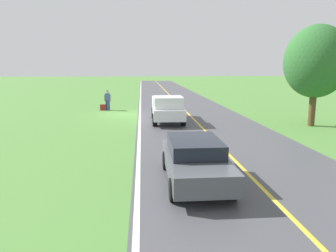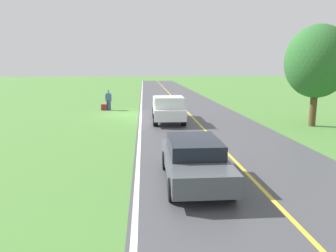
{
  "view_description": "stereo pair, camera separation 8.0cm",
  "coord_description": "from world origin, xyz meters",
  "px_view_note": "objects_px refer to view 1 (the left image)",
  "views": [
    {
      "loc": [
        -1.22,
        24.87,
        3.73
      ],
      "look_at": [
        -2.36,
        11.33,
        1.14
      ],
      "focal_mm": 33.39,
      "sensor_mm": 36.0,
      "label": 1
    },
    {
      "loc": [
        -1.3,
        24.88,
        3.73
      ],
      "look_at": [
        -2.36,
        11.33,
        1.14
      ],
      "focal_mm": 33.39,
      "sensor_mm": 36.0,
      "label": 2
    }
  ],
  "objects_px": {
    "suitcase_carried": "(103,107)",
    "sedan_ahead_same_lane": "(195,159)",
    "tree_far_side_near": "(316,62)",
    "pickup_truck_passing": "(167,108)",
    "hitchhiker_walking": "(108,99)"
  },
  "relations": [
    {
      "from": "tree_far_side_near",
      "to": "sedan_ahead_same_lane",
      "type": "xyz_separation_m",
      "value": [
        9.08,
        9.16,
        -3.27
      ]
    },
    {
      "from": "suitcase_carried",
      "to": "pickup_truck_passing",
      "type": "distance_m",
      "value": 8.14
    },
    {
      "from": "suitcase_carried",
      "to": "sedan_ahead_same_lane",
      "type": "bearing_deg",
      "value": 16.2
    },
    {
      "from": "pickup_truck_passing",
      "to": "tree_far_side_near",
      "type": "height_order",
      "value": "tree_far_side_near"
    },
    {
      "from": "suitcase_carried",
      "to": "sedan_ahead_same_lane",
      "type": "distance_m",
      "value": 18.33
    },
    {
      "from": "tree_far_side_near",
      "to": "hitchhiker_walking",
      "type": "bearing_deg",
      "value": -31.78
    },
    {
      "from": "hitchhiker_walking",
      "to": "pickup_truck_passing",
      "type": "xyz_separation_m",
      "value": [
        -4.7,
        6.37,
        -0.01
      ]
    },
    {
      "from": "suitcase_carried",
      "to": "tree_far_side_near",
      "type": "relative_size",
      "value": 0.08
    },
    {
      "from": "pickup_truck_passing",
      "to": "tree_far_side_near",
      "type": "distance_m",
      "value": 9.8
    },
    {
      "from": "suitcase_carried",
      "to": "tree_far_side_near",
      "type": "bearing_deg",
      "value": 59.29
    },
    {
      "from": "sedan_ahead_same_lane",
      "to": "tree_far_side_near",
      "type": "bearing_deg",
      "value": -134.73
    },
    {
      "from": "hitchhiker_walking",
      "to": "tree_far_side_near",
      "type": "height_order",
      "value": "tree_far_side_near"
    },
    {
      "from": "hitchhiker_walking",
      "to": "tree_far_side_near",
      "type": "bearing_deg",
      "value": 148.22
    },
    {
      "from": "pickup_truck_passing",
      "to": "hitchhiker_walking",
      "type": "bearing_deg",
      "value": -53.55
    },
    {
      "from": "pickup_truck_passing",
      "to": "suitcase_carried",
      "type": "bearing_deg",
      "value": -50.82
    }
  ]
}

